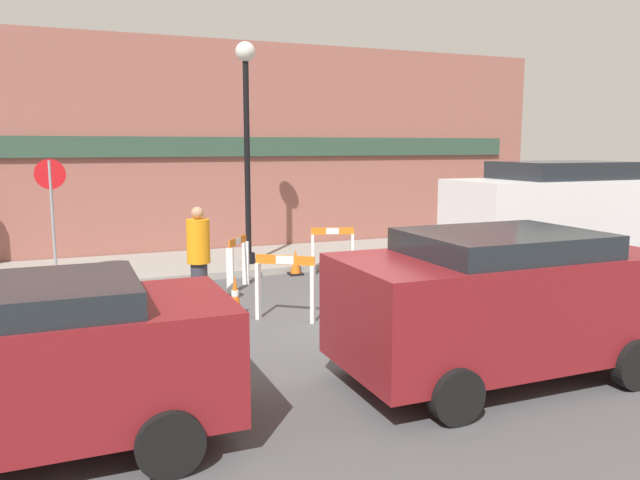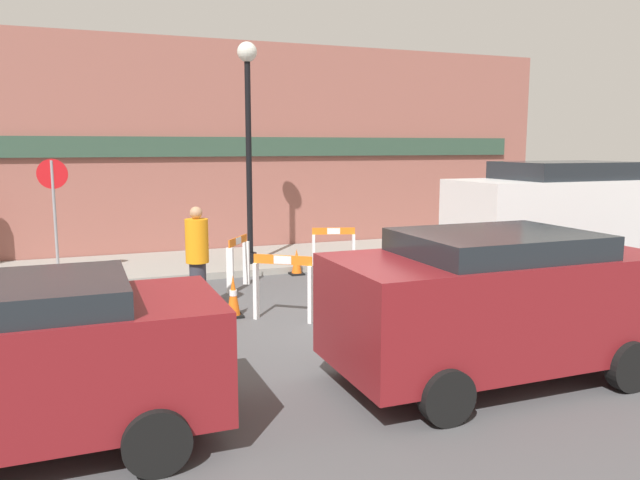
{
  "view_description": "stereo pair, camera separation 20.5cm",
  "coord_description": "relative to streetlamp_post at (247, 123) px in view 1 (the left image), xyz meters",
  "views": [
    {
      "loc": [
        -4.4,
        -8.37,
        2.83
      ],
      "look_at": [
        0.16,
        2.78,
        1.0
      ],
      "focal_mm": 35.0,
      "sensor_mm": 36.0,
      "label": 1
    },
    {
      "loc": [
        -4.21,
        -8.45,
        2.83
      ],
      "look_at": [
        0.16,
        2.78,
        1.0
      ],
      "focal_mm": 35.0,
      "sensor_mm": 36.0,
      "label": 2
    }
  ],
  "objects": [
    {
      "name": "ground_plane",
      "position": [
        0.58,
        -5.29,
        -3.33
      ],
      "size": [
        60.0,
        60.0,
        0.0
      ],
      "primitive_type": "plane",
      "color": "#4C4C4F"
    },
    {
      "name": "sidewalk_slab",
      "position": [
        0.58,
        0.76,
        -3.26
      ],
      "size": [
        18.0,
        3.11,
        0.15
      ],
      "color": "gray",
      "rests_on": "ground_plane"
    },
    {
      "name": "storefront_facade",
      "position": [
        0.58,
        2.39,
        -0.58
      ],
      "size": [
        18.0,
        0.22,
        5.5
      ],
      "color": "#93564C",
      "rests_on": "ground_plane"
    },
    {
      "name": "streetlamp_post",
      "position": [
        0.0,
        0.0,
        0.0
      ],
      "size": [
        0.44,
        0.44,
        4.93
      ],
      "color": "black",
      "rests_on": "sidewalk_slab"
    },
    {
      "name": "stop_sign",
      "position": [
        -4.09,
        -0.15,
        -1.57
      ],
      "size": [
        0.59,
        0.13,
        2.42
      ],
      "rotation": [
        0.0,
        0.0,
        2.96
      ],
      "color": "gray",
      "rests_on": "sidewalk_slab"
    },
    {
      "name": "barricade_0",
      "position": [
        1.53,
        -1.3,
        -2.75
      ],
      "size": [
        0.93,
        0.41,
        1.06
      ],
      "rotation": [
        0.0,
        0.0,
        2.83
      ],
      "color": "white",
      "rests_on": "ground_plane"
    },
    {
      "name": "barricade_1",
      "position": [
        -0.73,
        -1.83,
        -2.76
      ],
      "size": [
        0.64,
        0.82,
        1.05
      ],
      "rotation": [
        0.0,
        0.0,
        4.09
      ],
      "color": "white",
      "rests_on": "ground_plane"
    },
    {
      "name": "barricade_2",
      "position": [
        -0.62,
        -4.33,
        -2.73
      ],
      "size": [
        0.87,
        0.7,
        1.08
      ],
      "rotation": [
        0.0,
        0.0,
        5.64
      ],
      "color": "white",
      "rests_on": "ground_plane"
    },
    {
      "name": "barricade_3",
      "position": [
        2.15,
        -4.28,
        -2.76
      ],
      "size": [
        0.53,
        0.7,
        1.08
      ],
      "rotation": [
        0.0,
        0.0,
        7.27
      ],
      "color": "white",
      "rests_on": "ground_plane"
    },
    {
      "name": "traffic_cone_0",
      "position": [
        -1.32,
        -3.83,
        -2.98
      ],
      "size": [
        0.3,
        0.3,
        0.72
      ],
      "color": "black",
      "rests_on": "ground_plane"
    },
    {
      "name": "traffic_cone_1",
      "position": [
        0.8,
        -0.95,
        -3.06
      ],
      "size": [
        0.3,
        0.3,
        0.57
      ],
      "color": "black",
      "rests_on": "ground_plane"
    },
    {
      "name": "traffic_cone_2",
      "position": [
        1.08,
        -4.68,
        -3.05
      ],
      "size": [
        0.3,
        0.3,
        0.59
      ],
      "color": "black",
      "rests_on": "ground_plane"
    },
    {
      "name": "person_worker",
      "position": [
        -1.82,
        -3.4,
        -2.35
      ],
      "size": [
        0.44,
        0.44,
        1.83
      ],
      "rotation": [
        0.0,
        0.0,
        0.15
      ],
      "color": "#33333D",
      "rests_on": "ground_plane"
    },
    {
      "name": "parked_car_0",
      "position": [
        -4.29,
        -7.68,
        -2.41
      ],
      "size": [
        3.8,
        1.88,
        1.63
      ],
      "color": "maroon",
      "rests_on": "ground_plane"
    },
    {
      "name": "parked_car_1",
      "position": [
        0.99,
        -7.68,
        -2.32
      ],
      "size": [
        3.98,
        2.02,
        1.81
      ],
      "color": "maroon",
      "rests_on": "ground_plane"
    },
    {
      "name": "work_van",
      "position": [
        6.35,
        -2.93,
        -1.98
      ],
      "size": [
        5.09,
        2.21,
        2.48
      ],
      "color": "white",
      "rests_on": "ground_plane"
    }
  ]
}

